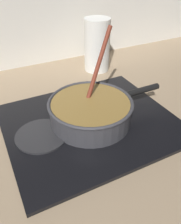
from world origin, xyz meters
name	(u,v)px	position (x,y,z in m)	size (l,w,h in m)	color
ground	(118,173)	(0.00, 0.00, -0.02)	(2.40, 1.60, 0.04)	#9E8466
backsplash_wall	(29,6)	(0.00, 0.79, 0.28)	(2.40, 0.02, 0.55)	silver
hob_plate	(90,122)	(0.02, 0.21, 0.01)	(0.56, 0.48, 0.01)	black
burner_ring	(90,120)	(0.02, 0.21, 0.02)	(0.18, 0.18, 0.01)	#592D0C
spare_burner	(42,135)	(-0.15, 0.21, 0.01)	(0.16, 0.16, 0.01)	#262628
cooking_pan	(91,110)	(0.02, 0.21, 0.06)	(0.41, 0.28, 0.28)	#38383D
paper_towel_roll	(97,45)	(0.24, 0.59, 0.12)	(0.12, 0.12, 0.24)	white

